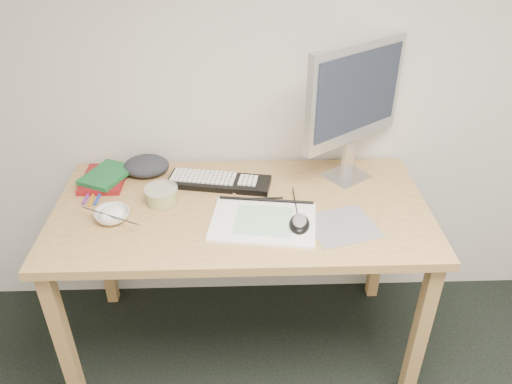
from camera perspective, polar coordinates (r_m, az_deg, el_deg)
The scene contains 18 objects.
desk at distance 1.92m, azimuth -1.65°, elevation -3.68°, with size 1.40×0.70×0.75m.
mousepad at distance 1.79m, azimuth 9.77°, elevation -3.83°, with size 0.23×0.21×0.00m, color gray.
sketchpad at distance 1.78m, azimuth 0.83°, elevation -3.41°, with size 0.37×0.26×0.01m, color white.
keyboard at distance 2.00m, azimuth -4.22°, elevation 1.16°, with size 0.41×0.13×0.02m, color black.
monitor at distance 1.94m, azimuth 11.22°, elevation 10.57°, with size 0.40×0.31×0.55m.
mouse at distance 1.75m, azimuth 5.00°, elevation -3.31°, with size 0.07×0.12×0.04m, color black.
rice_bowl at distance 1.86m, azimuth -16.10°, elevation -2.59°, with size 0.12×0.12×0.04m, color silver.
chopsticks at distance 1.82m, azimuth -16.41°, elevation -2.60°, with size 0.02×0.02×0.25m, color #B0B0B2.
fruit_tub at distance 1.91m, azimuth -10.73°, elevation -0.36°, with size 0.13×0.13×0.06m, color gold.
book_red at distance 2.11m, azimuth -16.99°, elevation 1.43°, with size 0.17×0.22×0.02m, color maroon.
book_green at distance 2.09m, azimuth -16.68°, elevation 1.88°, with size 0.14×0.20×0.02m, color #165B2B.
cloth_lump at distance 2.11m, azimuth -12.42°, elevation 2.93°, with size 0.16×0.13×0.07m, color #23252B.
pencil_pink at distance 1.88m, azimuth -0.85°, elevation -1.29°, with size 0.01×0.01×0.17m, color #DD6E89.
pencil_tan at distance 1.90m, azimuth -1.38°, elevation -0.83°, with size 0.01×0.01×0.16m, color tan.
pencil_black at distance 1.91m, azimuth 0.35°, elevation -0.74°, with size 0.01×0.01×0.18m, color black.
marker_blue at distance 2.02m, azimuth -17.48°, elevation -0.35°, with size 0.01×0.01×0.13m, color #1C3799.
marker_orange at distance 2.01m, azimuth -18.23°, elevation -0.62°, with size 0.01×0.01×0.12m, color orange.
marker_purple at distance 2.03m, azimuth -18.63°, elevation -0.25°, with size 0.01×0.01×0.13m, color #69268B.
Camera 1 is at (-0.14, -0.12, 1.80)m, focal length 35.00 mm.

